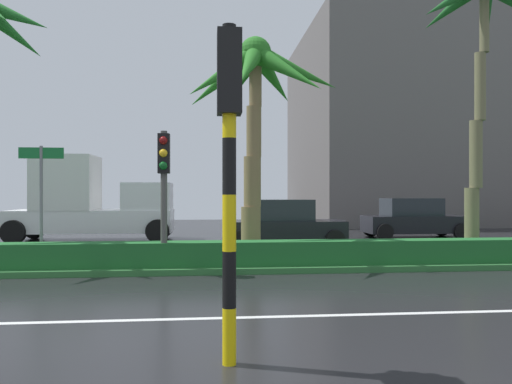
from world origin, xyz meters
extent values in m
cone|color=#216D26|center=(0.72, 8.12, 6.77)|extent=(2.28, 0.85, 1.28)
cone|color=#216D26|center=(0.38, 8.89, 6.58)|extent=(1.94, 1.88, 1.60)
cylinder|color=olive|center=(7.21, 8.12, 0.86)|extent=(0.55, 0.55, 1.42)
cylinder|color=olive|center=(7.26, 8.12, 2.28)|extent=(0.49, 0.49, 1.42)
cylinder|color=olive|center=(7.30, 8.13, 3.70)|extent=(0.42, 0.42, 1.42)
cylinder|color=olive|center=(7.34, 8.13, 5.12)|extent=(0.35, 0.35, 1.42)
sphere|color=#25701F|center=(7.34, 8.13, 5.93)|extent=(0.90, 0.90, 0.90)
cone|color=#25701F|center=(8.50, 8.06, 5.43)|extent=(2.55, 0.70, 1.50)
cone|color=#25701F|center=(7.97, 9.09, 5.42)|extent=(1.84, 2.42, 1.52)
cone|color=#25701F|center=(6.98, 9.19, 5.36)|extent=(1.35, 2.54, 1.62)
cone|color=#25701F|center=(6.43, 8.66, 5.26)|extent=(2.37, 1.70, 1.81)
cone|color=#25701F|center=(6.43, 7.64, 5.22)|extent=(2.37, 1.61, 1.88)
cone|color=#25701F|center=(7.06, 7.10, 5.26)|extent=(1.18, 2.49, 1.80)
cone|color=#25701F|center=(8.12, 7.38, 5.27)|extent=(2.15, 2.09, 1.78)
cylinder|color=#686443|center=(13.68, 7.97, 1.13)|extent=(0.41, 0.41, 1.96)
cylinder|color=#686443|center=(13.77, 7.91, 3.09)|extent=(0.36, 0.36, 1.96)
cylinder|color=#686443|center=(13.87, 7.85, 5.05)|extent=(0.31, 0.31, 1.96)
cylinder|color=#686443|center=(13.96, 7.79, 7.01)|extent=(0.26, 0.26, 1.96)
cone|color=#1C5C22|center=(14.51, 8.59, 7.70)|extent=(1.67, 2.08, 1.29)
cone|color=#1C5C22|center=(13.41, 8.55, 7.62)|extent=(1.70, 2.04, 1.43)
cylinder|color=#4C4C47|center=(4.94, 6.38, 1.81)|extent=(0.16, 0.16, 3.32)
cube|color=black|center=(4.94, 6.38, 2.92)|extent=(0.28, 0.32, 0.96)
sphere|color=maroon|center=(4.94, 6.21, 3.22)|extent=(0.20, 0.20, 0.20)
sphere|color=yellow|center=(4.94, 6.21, 2.92)|extent=(0.20, 0.20, 0.20)
sphere|color=#0F591E|center=(4.94, 6.21, 2.62)|extent=(0.20, 0.20, 0.20)
cylinder|color=slate|center=(1.82, 7.15, 1.65)|extent=(0.08, 0.08, 3.00)
cube|color=#146B2D|center=(1.82, 7.15, 2.97)|extent=(1.10, 0.03, 0.28)
cylinder|color=yellow|center=(6.24, -0.10, 0.33)|extent=(0.16, 0.16, 0.65)
cylinder|color=black|center=(6.24, -0.10, 0.98)|extent=(0.16, 0.16, 0.65)
cylinder|color=yellow|center=(6.24, -0.10, 1.63)|extent=(0.16, 0.16, 0.65)
cylinder|color=black|center=(6.24, -0.10, 2.28)|extent=(0.16, 0.16, 0.65)
cylinder|color=yellow|center=(6.24, -0.10, 2.93)|extent=(0.16, 0.16, 0.65)
cylinder|color=black|center=(6.24, -0.10, 3.59)|extent=(0.16, 0.16, 0.65)
cube|color=black|center=(6.24, -0.10, 3.36)|extent=(0.28, 0.32, 0.96)
sphere|color=maroon|center=(6.24, 0.07, 3.66)|extent=(0.20, 0.20, 0.20)
sphere|color=yellow|center=(6.24, 0.07, 3.36)|extent=(0.20, 0.20, 0.20)
sphere|color=#0F591E|center=(6.24, 0.07, 3.06)|extent=(0.20, 0.20, 0.20)
cube|color=white|center=(1.35, 14.98, 0.81)|extent=(6.40, 2.30, 0.90)
cube|color=white|center=(3.55, 14.98, 1.81)|extent=(1.90, 2.21, 1.10)
cube|color=silver|center=(0.30, 14.98, 2.36)|extent=(2.30, 2.35, 2.20)
cylinder|color=black|center=(4.05, 16.15, 0.46)|extent=(0.92, 0.30, 0.92)
cylinder|color=black|center=(4.05, 13.81, 0.46)|extent=(0.92, 0.30, 0.92)
cylinder|color=black|center=(-1.35, 16.15, 0.46)|extent=(0.92, 0.30, 0.92)
cylinder|color=black|center=(-1.35, 13.81, 0.46)|extent=(0.92, 0.30, 0.92)
cube|color=black|center=(8.72, 11.81, 0.60)|extent=(4.30, 1.76, 0.72)
cube|color=#1E2328|center=(8.57, 11.81, 1.34)|extent=(2.30, 1.58, 0.76)
cylinder|color=black|center=(10.37, 12.71, 0.34)|extent=(0.68, 0.22, 0.68)
cylinder|color=black|center=(10.37, 10.91, 0.34)|extent=(0.68, 0.22, 0.68)
cylinder|color=black|center=(7.07, 12.71, 0.34)|extent=(0.68, 0.22, 0.68)
cylinder|color=black|center=(7.07, 10.91, 0.34)|extent=(0.68, 0.22, 0.68)
cube|color=black|center=(14.90, 14.83, 0.60)|extent=(4.30, 1.76, 0.72)
cube|color=#1E2328|center=(14.75, 14.83, 1.34)|extent=(2.30, 1.58, 0.76)
cylinder|color=black|center=(16.55, 15.73, 0.34)|extent=(0.68, 0.22, 0.68)
cylinder|color=black|center=(16.55, 13.93, 0.34)|extent=(0.68, 0.22, 0.68)
cylinder|color=black|center=(13.25, 15.73, 0.34)|extent=(0.68, 0.22, 0.68)
cylinder|color=black|center=(13.25, 13.93, 0.34)|extent=(0.68, 0.22, 0.68)
cube|color=#605B59|center=(20.92, 26.71, 6.24)|extent=(17.04, 13.76, 12.48)
camera|label=1|loc=(6.00, -5.81, 1.99)|focal=34.82mm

